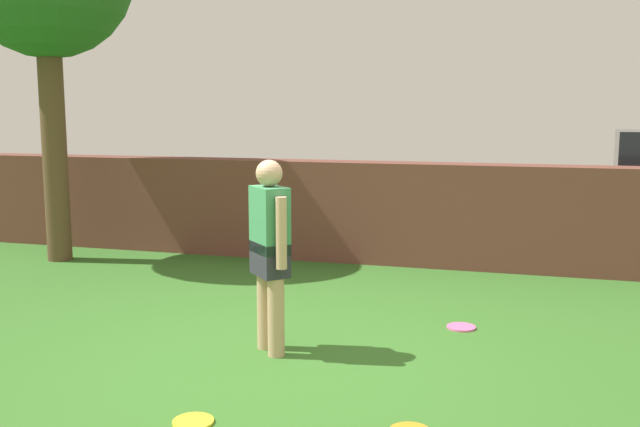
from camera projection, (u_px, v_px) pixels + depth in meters
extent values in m
plane|color=#336623|center=(279.00, 358.00, 5.86)|extent=(40.00, 40.00, 0.00)
cube|color=brown|center=(270.00, 208.00, 9.89)|extent=(12.92, 0.50, 1.34)
cylinder|color=brown|center=(54.00, 142.00, 9.45)|extent=(0.32, 0.32, 3.18)
cylinder|color=tan|center=(276.00, 306.00, 5.86)|extent=(0.14, 0.14, 0.85)
cylinder|color=tan|center=(265.00, 300.00, 6.05)|extent=(0.14, 0.14, 0.85)
cube|color=#2D2D38|center=(270.00, 259.00, 5.90)|extent=(0.41, 0.41, 0.28)
cube|color=#3F8C59|center=(270.00, 220.00, 5.85)|extent=(0.41, 0.41, 0.55)
sphere|color=tan|center=(269.00, 173.00, 5.80)|extent=(0.22, 0.22, 0.22)
cylinder|color=tan|center=(281.00, 233.00, 5.67)|extent=(0.09, 0.09, 0.58)
cylinder|color=tan|center=(259.00, 225.00, 6.06)|extent=(0.09, 0.09, 0.58)
cylinder|color=black|center=(586.00, 233.00, 9.87)|extent=(0.65, 0.26, 0.64)
cylinder|color=black|center=(585.00, 216.00, 11.45)|extent=(0.65, 0.26, 0.64)
cylinder|color=yellow|center=(193.00, 422.00, 4.65)|extent=(0.27, 0.27, 0.02)
cylinder|color=pink|center=(461.00, 327.00, 6.66)|extent=(0.27, 0.27, 0.02)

